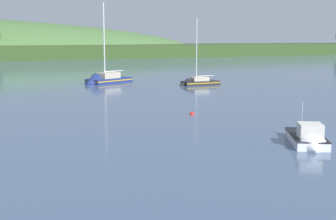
# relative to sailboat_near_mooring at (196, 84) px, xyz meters

# --- Properties ---
(sailboat_near_mooring) EXTENTS (7.31, 2.82, 12.16)m
(sailboat_near_mooring) POSITION_rel_sailboat_near_mooring_xyz_m (0.00, 0.00, 0.00)
(sailboat_near_mooring) COLOR #232328
(sailboat_near_mooring) RESTS_ON ground
(sailboat_midwater_white) EXTENTS (9.90, 6.51, 15.34)m
(sailboat_midwater_white) POSITION_rel_sailboat_near_mooring_xyz_m (-12.37, 10.52, 0.17)
(sailboat_midwater_white) COLOR navy
(sailboat_midwater_white) RESTS_ON ground
(fishing_boat_moored) EXTENTS (5.17, 6.14, 3.65)m
(fishing_boat_moored) POSITION_rel_sailboat_near_mooring_xyz_m (-16.19, -40.54, 0.13)
(fishing_boat_moored) COLOR white
(fishing_boat_moored) RESTS_ON ground
(mooring_buoy_off_fishing_boat) EXTENTS (0.53, 0.53, 0.61)m
(mooring_buoy_off_fishing_boat) POSITION_rel_sailboat_near_mooring_xyz_m (-16.32, -24.81, -0.21)
(mooring_buoy_off_fishing_boat) COLOR red
(mooring_buoy_off_fishing_boat) RESTS_ON ground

